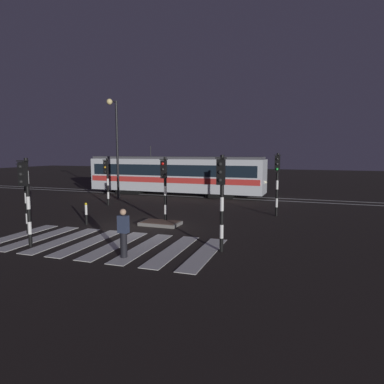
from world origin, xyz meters
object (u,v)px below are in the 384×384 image
traffic_light_corner_near_right (221,189)px  traffic_light_median_centre (164,180)px  traffic_light_corner_far_left (107,174)px  pedestrian_waiting_at_kerb (123,233)px  tram (175,174)px  street_lamp_trackside_left (115,137)px  bollard_island_edge (86,214)px  traffic_light_corner_near_left (24,187)px  traffic_light_corner_far_right (277,175)px  traffic_light_kerb_mid_left (26,189)px

traffic_light_corner_near_right → traffic_light_median_centre: 5.55m
traffic_light_corner_far_left → pedestrian_waiting_at_kerb: 12.16m
pedestrian_waiting_at_kerb → tram: bearing=107.2°
street_lamp_trackside_left → tram: 5.86m
traffic_light_corner_near_right → pedestrian_waiting_at_kerb: (-2.96, -1.77, -1.45)m
traffic_light_corner_near_right → pedestrian_waiting_at_kerb: bearing=-149.1°
tram → bollard_island_edge: tram is taller
traffic_light_corner_near_left → tram: 15.27m
traffic_light_corner_far_right → street_lamp_trackside_left: 13.24m
traffic_light_corner_far_left → bollard_island_edge: bearing=-65.7°
traffic_light_kerb_mid_left → tram: bearing=93.6°
traffic_light_corner_far_left → bollard_island_edge: size_ratio=2.90×
traffic_light_corner_near_right → bollard_island_edge: bearing=163.0°
traffic_light_corner_far_left → traffic_light_corner_near_left: 8.34m
traffic_light_kerb_mid_left → bollard_island_edge: 4.56m
traffic_light_corner_far_right → traffic_light_kerb_mid_left: (-8.18, -9.77, -0.10)m
traffic_light_kerb_mid_left → traffic_light_corner_far_left: size_ratio=1.06×
traffic_light_corner_far_right → bollard_island_edge: 10.48m
traffic_light_corner_near_left → bollard_island_edge: traffic_light_corner_near_left is taller
traffic_light_median_centre → tram: 11.87m
traffic_light_corner_far_right → traffic_light_kerb_mid_left: 12.74m
tram → pedestrian_waiting_at_kerb: size_ratio=8.93×
traffic_light_corner_near_right → traffic_light_kerb_mid_left: bearing=-165.2°
traffic_light_corner_far_right → street_lamp_trackside_left: size_ratio=0.47×
traffic_light_corner_far_left → street_lamp_trackside_left: bearing=112.5°
traffic_light_kerb_mid_left → traffic_light_median_centre: (3.10, 5.72, -0.02)m
traffic_light_median_centre → traffic_light_corner_far_left: bearing=146.4°
street_lamp_trackside_left → pedestrian_waiting_at_kerb: (8.55, -12.99, -3.88)m
street_lamp_trackside_left → traffic_light_kerb_mid_left: bearing=-71.4°
traffic_light_corner_near_left → bollard_island_edge: (1.22, 2.61, -1.56)m
traffic_light_corner_far_right → pedestrian_waiting_at_kerb: 10.58m
traffic_light_kerb_mid_left → street_lamp_trackside_left: 14.04m
traffic_light_median_centre → bollard_island_edge: (-3.63, -1.53, -1.67)m
traffic_light_corner_far_right → traffic_light_median_centre: 6.49m
traffic_light_corner_near_left → pedestrian_waiting_at_kerb: traffic_light_corner_near_left is taller
tram → bollard_island_edge: (0.53, -12.63, -1.19)m
tram → traffic_light_corner_near_left: bearing=-92.6°
traffic_light_corner_far_right → tram: 11.64m
tram → traffic_light_corner_far_left: bearing=-106.0°
traffic_light_corner_near_right → traffic_light_median_centre: traffic_light_corner_near_right is taller
traffic_light_corner_far_right → traffic_light_median_centre: traffic_light_corner_far_right is taller
traffic_light_corner_near_right → traffic_light_corner_far_left: traffic_light_corner_near_right is taller
traffic_light_corner_near_left → traffic_light_median_centre: bearing=40.5°
traffic_light_corner_far_right → traffic_light_median_centre: bearing=-141.4°
traffic_light_kerb_mid_left → traffic_light_median_centre: traffic_light_kerb_mid_left is taller
traffic_light_corner_near_right → tram: 17.05m
traffic_light_corner_far_right → bollard_island_edge: bearing=-147.4°
traffic_light_corner_far_right → traffic_light_corner_far_left: traffic_light_corner_far_right is taller
traffic_light_corner_far_right → traffic_light_corner_far_left: bearing=179.7°
traffic_light_median_centre → traffic_light_kerb_mid_left: bearing=-118.5°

